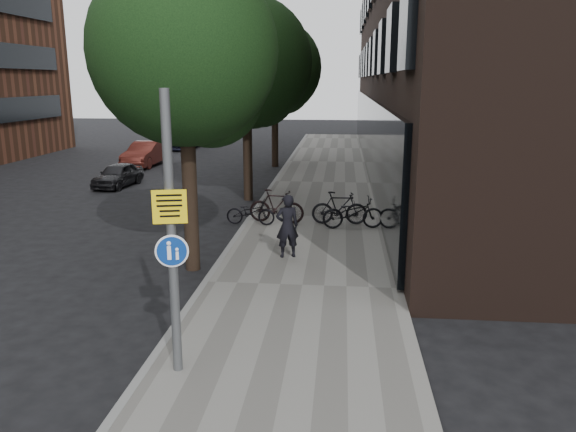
# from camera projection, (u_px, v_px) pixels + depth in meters

# --- Properties ---
(ground) EXTENTS (120.00, 120.00, 0.00)m
(ground) POSITION_uv_depth(u_px,v_px,m) (274.00, 360.00, 9.58)
(ground) COLOR black
(ground) RESTS_ON ground
(sidewalk) EXTENTS (4.50, 60.00, 0.12)m
(sidewalk) POSITION_uv_depth(u_px,v_px,m) (316.00, 218.00, 19.21)
(sidewalk) COLOR slate
(sidewalk) RESTS_ON ground
(curb_edge) EXTENTS (0.15, 60.00, 0.13)m
(curb_edge) POSITION_uv_depth(u_px,v_px,m) (251.00, 216.00, 19.42)
(curb_edge) COLOR slate
(curb_edge) RESTS_ON ground
(street_tree_near) EXTENTS (4.40, 4.40, 7.50)m
(street_tree_near) POSITION_uv_depth(u_px,v_px,m) (189.00, 60.00, 13.10)
(street_tree_near) COLOR black
(street_tree_near) RESTS_ON ground
(street_tree_mid) EXTENTS (5.00, 5.00, 7.80)m
(street_tree_mid) POSITION_uv_depth(u_px,v_px,m) (249.00, 68.00, 21.32)
(street_tree_mid) COLOR black
(street_tree_mid) RESTS_ON ground
(street_tree_far) EXTENTS (5.00, 5.00, 7.80)m
(street_tree_far) POSITION_uv_depth(u_px,v_px,m) (276.00, 71.00, 30.03)
(street_tree_far) COLOR black
(street_tree_far) RESTS_ON ground
(signpost) EXTENTS (0.50, 0.15, 4.42)m
(signpost) POSITION_uv_depth(u_px,v_px,m) (172.00, 236.00, 8.50)
(signpost) COLOR #595B5E
(signpost) RESTS_ON sidewalk
(pedestrian) EXTENTS (0.71, 0.57, 1.67)m
(pedestrian) POSITION_uv_depth(u_px,v_px,m) (287.00, 226.00, 14.58)
(pedestrian) COLOR black
(pedestrian) RESTS_ON sidewalk
(parked_bike_facade_near) EXTENTS (1.99, 0.96, 1.00)m
(parked_bike_facade_near) POSITION_uv_depth(u_px,v_px,m) (353.00, 213.00, 17.51)
(parked_bike_facade_near) COLOR black
(parked_bike_facade_near) RESTS_ON sidewalk
(parked_bike_facade_far) EXTENTS (1.79, 0.55, 1.07)m
(parked_bike_facade_far) POSITION_uv_depth(u_px,v_px,m) (339.00, 208.00, 18.01)
(parked_bike_facade_far) COLOR black
(parked_bike_facade_far) RESTS_ON sidewalk
(parked_bike_curb_near) EXTENTS (1.60, 0.63, 0.83)m
(parked_bike_curb_near) POSITION_uv_depth(u_px,v_px,m) (250.00, 212.00, 17.97)
(parked_bike_curb_near) COLOR black
(parked_bike_curb_near) RESTS_ON sidewalk
(parked_bike_curb_far) EXTENTS (1.89, 0.79, 1.10)m
(parked_bike_curb_far) POSITION_uv_depth(u_px,v_px,m) (276.00, 206.00, 18.19)
(parked_bike_curb_far) COLOR black
(parked_bike_curb_far) RESTS_ON sidewalk
(parked_car_near) EXTENTS (1.59, 3.23, 1.06)m
(parked_car_near) POSITION_uv_depth(u_px,v_px,m) (118.00, 175.00, 25.05)
(parked_car_near) COLOR black
(parked_car_near) RESTS_ON ground
(parked_car_mid) EXTENTS (1.65, 4.14, 1.34)m
(parked_car_mid) POSITION_uv_depth(u_px,v_px,m) (146.00, 154.00, 31.12)
(parked_car_mid) COLOR #551F18
(parked_car_mid) RESTS_ON ground
(parked_car_far) EXTENTS (2.04, 4.66, 1.33)m
(parked_car_far) POSITION_uv_depth(u_px,v_px,m) (186.00, 139.00, 39.22)
(parked_car_far) COLOR #1C1E33
(parked_car_far) RESTS_ON ground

